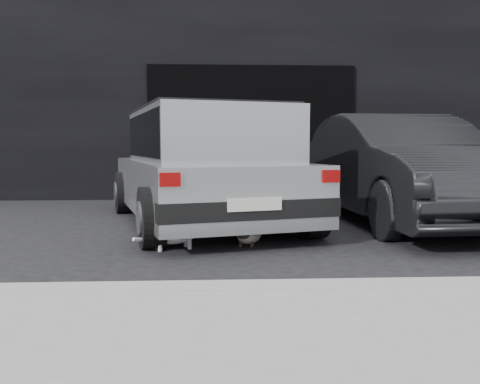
{
  "coord_description": "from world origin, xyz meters",
  "views": [
    {
      "loc": [
        0.27,
        -5.94,
        1.05
      ],
      "look_at": [
        0.53,
        -0.84,
        0.59
      ],
      "focal_mm": 38.0,
      "sensor_mm": 36.0,
      "label": 1
    }
  ],
  "objects_px": {
    "second_car": "(399,168)",
    "silver_hatchback": "(204,162)",
    "cat_white": "(177,232)",
    "cat_siamese": "(248,234)"
  },
  "relations": [
    {
      "from": "second_car",
      "to": "silver_hatchback",
      "type": "bearing_deg",
      "value": 177.67
    },
    {
      "from": "second_car",
      "to": "cat_siamese",
      "type": "relative_size",
      "value": 6.32
    },
    {
      "from": "silver_hatchback",
      "to": "second_car",
      "type": "xyz_separation_m",
      "value": [
        2.66,
        0.06,
        -0.1
      ]
    },
    {
      "from": "cat_white",
      "to": "cat_siamese",
      "type": "bearing_deg",
      "value": 82.22
    },
    {
      "from": "silver_hatchback",
      "to": "cat_siamese",
      "type": "distance_m",
      "value": 1.69
    },
    {
      "from": "silver_hatchback",
      "to": "cat_white",
      "type": "distance_m",
      "value": 1.76
    },
    {
      "from": "silver_hatchback",
      "to": "cat_siamese",
      "type": "xyz_separation_m",
      "value": [
        0.5,
        -1.44,
        -0.73
      ]
    },
    {
      "from": "silver_hatchback",
      "to": "cat_white",
      "type": "relative_size",
      "value": 6.27
    },
    {
      "from": "second_car",
      "to": "cat_white",
      "type": "relative_size",
      "value": 6.25
    },
    {
      "from": "second_car",
      "to": "cat_white",
      "type": "xyz_separation_m",
      "value": [
        -2.9,
        -1.67,
        -0.57
      ]
    }
  ]
}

